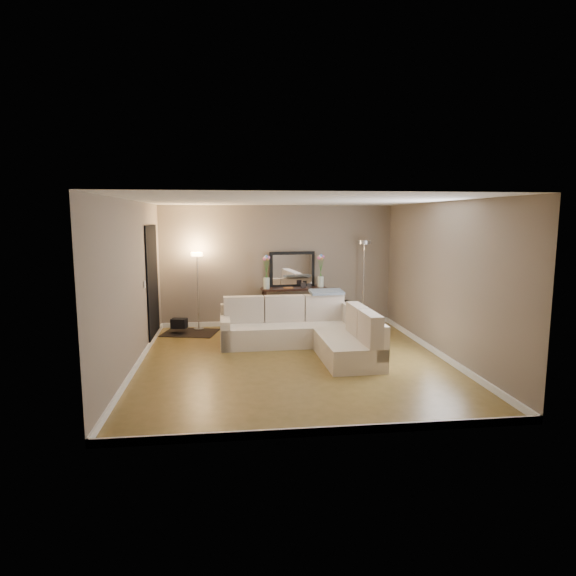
{
  "coord_description": "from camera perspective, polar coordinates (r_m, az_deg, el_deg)",
  "views": [
    {
      "loc": [
        -1.0,
        -7.57,
        2.34
      ],
      "look_at": [
        0.0,
        0.8,
        1.1
      ],
      "focal_mm": 30.0,
      "sensor_mm": 36.0,
      "label": 1
    }
  ],
  "objects": [
    {
      "name": "leaning_mirror",
      "position": [
        10.36,
        0.5,
        2.21
      ],
      "size": [
        0.99,
        0.12,
        0.77
      ],
      "color": "black",
      "rests_on": "console_table"
    },
    {
      "name": "sectional_sofa",
      "position": [
        8.66,
        2.54,
        -5.09
      ],
      "size": [
        2.55,
        2.41,
        0.88
      ],
      "color": "beige",
      "rests_on": "floor"
    },
    {
      "name": "wall_right",
      "position": [
        8.41,
        17.93,
        0.86
      ],
      "size": [
        0.02,
        5.5,
        2.6
      ],
      "primitive_type": "cube",
      "color": "gray",
      "rests_on": "ground"
    },
    {
      "name": "throw_blanket",
      "position": [
        9.21,
        4.58,
        -0.46
      ],
      "size": [
        0.66,
        0.41,
        0.08
      ],
      "primitive_type": "cube",
      "rotation": [
        0.1,
        0.0,
        0.07
      ],
      "color": "slate",
      "rests_on": "sectional_sofa"
    },
    {
      "name": "wall_front",
      "position": [
        5.02,
        4.82,
        -3.6
      ],
      "size": [
        5.0,
        0.02,
        2.6
      ],
      "primitive_type": "cube",
      "color": "gray",
      "rests_on": "ground"
    },
    {
      "name": "switch_plate",
      "position": [
        8.62,
        -16.64,
        0.42
      ],
      "size": [
        0.02,
        0.08,
        0.12
      ],
      "primitive_type": "cube",
      "color": "white",
      "rests_on": "ground"
    },
    {
      "name": "doorway",
      "position": [
        9.47,
        -15.75,
        0.53
      ],
      "size": [
        0.02,
        1.2,
        2.2
      ],
      "primitive_type": "cube",
      "color": "black",
      "rests_on": "ground"
    },
    {
      "name": "wall_left",
      "position": [
        7.79,
        -17.93,
        0.29
      ],
      "size": [
        0.02,
        5.5,
        2.6
      ],
      "primitive_type": "cube",
      "color": "gray",
      "rests_on": "ground"
    },
    {
      "name": "baseboard_left",
      "position": [
        8.04,
        -17.36,
        -8.56
      ],
      "size": [
        0.03,
        5.5,
        0.1
      ],
      "primitive_type": "cube",
      "color": "white",
      "rests_on": "ground"
    },
    {
      "name": "ceiling",
      "position": [
        7.64,
        0.72,
        10.36
      ],
      "size": [
        5.0,
        5.5,
        0.01
      ],
      "primitive_type": "cube",
      "color": "white",
      "rests_on": "ground"
    },
    {
      "name": "table_decor",
      "position": [
        10.19,
        0.73,
        0.07
      ],
      "size": [
        0.59,
        0.14,
        0.14
      ],
      "color": "#C06521",
      "rests_on": "console_table"
    },
    {
      "name": "baseboard_back",
      "position": [
        10.6,
        -1.24,
        -4.11
      ],
      "size": [
        5.0,
        0.03,
        0.1
      ],
      "primitive_type": "cube",
      "color": "white",
      "rests_on": "ground"
    },
    {
      "name": "console_table",
      "position": [
        10.27,
        0.24,
        -2.05
      ],
      "size": [
        1.42,
        0.49,
        0.86
      ],
      "color": "black",
      "rests_on": "floor"
    },
    {
      "name": "charcoal_rug",
      "position": [
        10.07,
        -11.51,
        -5.21
      ],
      "size": [
        1.22,
        1.02,
        0.01
      ],
      "primitive_type": "cube",
      "rotation": [
        0.0,
        0.0,
        -0.24
      ],
      "color": "black",
      "rests_on": "floor"
    },
    {
      "name": "flower_vase_left",
      "position": [
        10.09,
        -2.56,
        1.55
      ],
      "size": [
        0.16,
        0.14,
        0.73
      ],
      "color": "silver",
      "rests_on": "console_table"
    },
    {
      "name": "baseboard_right",
      "position": [
        8.64,
        17.4,
        -7.39
      ],
      "size": [
        0.03,
        5.5,
        0.1
      ],
      "primitive_type": "cube",
      "color": "white",
      "rests_on": "ground"
    },
    {
      "name": "flower_vase_right",
      "position": [
        10.33,
        3.9,
        1.7
      ],
      "size": [
        0.16,
        0.14,
        0.73
      ],
      "color": "silver",
      "rests_on": "console_table"
    },
    {
      "name": "floor",
      "position": [
        7.98,
        0.69,
        -8.71
      ],
      "size": [
        5.0,
        5.5,
        0.01
      ],
      "primitive_type": "cube",
      "color": "brown",
      "rests_on": "ground"
    },
    {
      "name": "black_bag",
      "position": [
        10.0,
        -12.77,
        -4.1
      ],
      "size": [
        0.34,
        0.28,
        0.19
      ],
      "primitive_type": "cube",
      "rotation": [
        0.0,
        0.0,
        -0.24
      ],
      "color": "black",
      "rests_on": "charcoal_rug"
    },
    {
      "name": "floor_lamp_lit",
      "position": [
        10.13,
        -10.68,
        1.46
      ],
      "size": [
        0.28,
        0.28,
        1.62
      ],
      "color": "silver",
      "rests_on": "floor"
    },
    {
      "name": "floor_lamp_unlit",
      "position": [
        10.46,
        8.99,
        2.62
      ],
      "size": [
        0.32,
        0.32,
        1.86
      ],
      "color": "silver",
      "rests_on": "floor"
    },
    {
      "name": "baseboard_front",
      "position": [
        5.44,
        4.6,
        -16.54
      ],
      "size": [
        5.0,
        0.03,
        0.1
      ],
      "primitive_type": "cube",
      "color": "white",
      "rests_on": "ground"
    },
    {
      "name": "wall_back",
      "position": [
        10.43,
        -1.28,
        2.64
      ],
      "size": [
        5.0,
        0.02,
        2.6
      ],
      "primitive_type": "cube",
      "color": "gray",
      "rests_on": "ground"
    }
  ]
}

